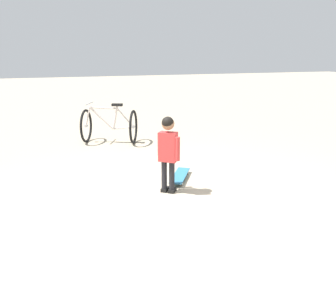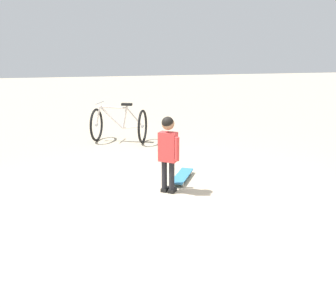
{
  "view_description": "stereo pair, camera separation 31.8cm",
  "coord_description": "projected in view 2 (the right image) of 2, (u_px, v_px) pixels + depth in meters",
  "views": [
    {
      "loc": [
        -1.59,
        -3.95,
        1.88
      ],
      "look_at": [
        -0.05,
        0.48,
        0.55
      ],
      "focal_mm": 38.77,
      "sensor_mm": 36.0,
      "label": 1
    },
    {
      "loc": [
        -1.29,
        -4.04,
        1.88
      ],
      "look_at": [
        -0.05,
        0.48,
        0.55
      ],
      "focal_mm": 38.77,
      "sensor_mm": 36.0,
      "label": 2
    }
  ],
  "objects": [
    {
      "name": "skateboard",
      "position": [
        182.0,
        176.0,
        5.5
      ],
      "size": [
        0.55,
        0.73,
        0.07
      ],
      "color": "teal",
      "rests_on": "ground"
    },
    {
      "name": "child_person",
      "position": [
        168.0,
        146.0,
        4.85
      ],
      "size": [
        0.28,
        0.38,
        1.06
      ],
      "color": "black",
      "rests_on": "ground"
    },
    {
      "name": "bicycle_near",
      "position": [
        119.0,
        125.0,
        7.71
      ],
      "size": [
        1.27,
        1.1,
        0.85
      ],
      "color": "black",
      "rests_on": "ground"
    },
    {
      "name": "ground_plane",
      "position": [
        182.0,
        205.0,
        4.59
      ],
      "size": [
        50.0,
        50.0,
        0.0
      ],
      "primitive_type": "plane",
      "color": "tan"
    }
  ]
}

